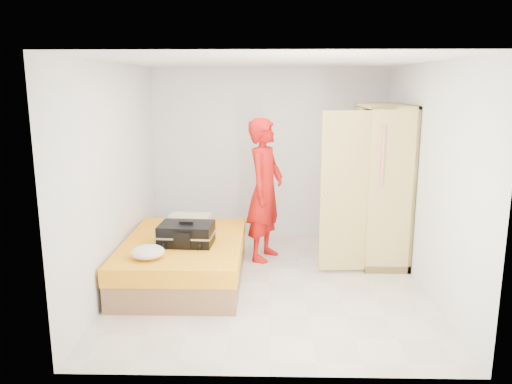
{
  "coord_description": "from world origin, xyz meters",
  "views": [
    {
      "loc": [
        -0.03,
        -5.69,
        2.36
      ],
      "look_at": [
        -0.18,
        0.56,
        1.0
      ],
      "focal_mm": 35.0,
      "sensor_mm": 36.0,
      "label": 1
    }
  ],
  "objects_px": {
    "bed": "(184,260)",
    "wardrobe": "(378,188)",
    "suitcase": "(186,234)",
    "person": "(265,190)",
    "round_cushion": "(148,252)"
  },
  "relations": [
    {
      "from": "bed",
      "to": "round_cushion",
      "type": "bearing_deg",
      "value": -113.47
    },
    {
      "from": "wardrobe",
      "to": "suitcase",
      "type": "height_order",
      "value": "wardrobe"
    },
    {
      "from": "bed",
      "to": "person",
      "type": "xyz_separation_m",
      "value": [
        0.99,
        0.79,
        0.71
      ]
    },
    {
      "from": "round_cushion",
      "to": "suitcase",
      "type": "bearing_deg",
      "value": 55.71
    },
    {
      "from": "wardrobe",
      "to": "person",
      "type": "xyz_separation_m",
      "value": [
        -1.51,
        0.02,
        -0.04
      ]
    },
    {
      "from": "bed",
      "to": "wardrobe",
      "type": "xyz_separation_m",
      "value": [
        2.5,
        0.78,
        0.75
      ]
    },
    {
      "from": "bed",
      "to": "suitcase",
      "type": "relative_size",
      "value": 3.02
    },
    {
      "from": "suitcase",
      "to": "person",
      "type": "bearing_deg",
      "value": 49.09
    },
    {
      "from": "round_cushion",
      "to": "wardrobe",
      "type": "bearing_deg",
      "value": 27.06
    },
    {
      "from": "suitcase",
      "to": "round_cushion",
      "type": "bearing_deg",
      "value": -120.5
    },
    {
      "from": "suitcase",
      "to": "wardrobe",
      "type": "bearing_deg",
      "value": 24.41
    },
    {
      "from": "person",
      "to": "wardrobe",
      "type": "bearing_deg",
      "value": -69.17
    },
    {
      "from": "wardrobe",
      "to": "bed",
      "type": "bearing_deg",
      "value": -162.72
    },
    {
      "from": "bed",
      "to": "wardrobe",
      "type": "relative_size",
      "value": 0.96
    },
    {
      "from": "bed",
      "to": "wardrobe",
      "type": "distance_m",
      "value": 2.72
    }
  ]
}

